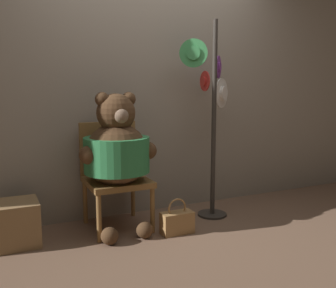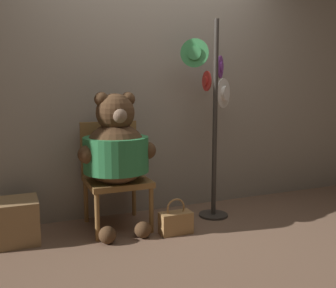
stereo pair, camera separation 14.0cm
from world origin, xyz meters
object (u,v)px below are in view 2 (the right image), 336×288
(chair, at_px, (114,171))
(teddy_bear, at_px, (116,150))
(handbag_on_ground, at_px, (176,222))
(hat_display_rack, at_px, (214,111))

(chair, bearing_deg, teddy_bear, -97.61)
(handbag_on_ground, bearing_deg, teddy_bear, 149.82)
(teddy_bear, bearing_deg, hat_display_rack, 4.35)
(chair, relative_size, hat_display_rack, 0.50)
(chair, distance_m, handbag_on_ground, 0.72)
(chair, bearing_deg, hat_display_rack, -6.15)
(handbag_on_ground, bearing_deg, chair, 133.84)
(hat_display_rack, bearing_deg, teddy_bear, -175.65)
(chair, distance_m, hat_display_rack, 1.09)
(chair, relative_size, handbag_on_ground, 3.00)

